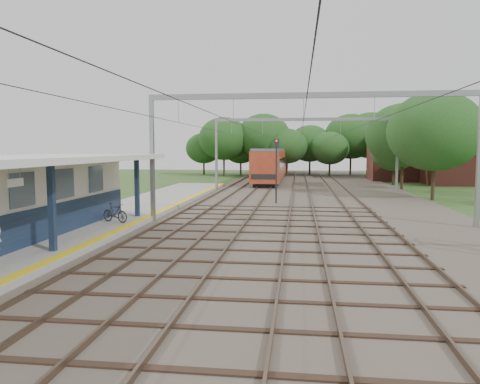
{
  "coord_description": "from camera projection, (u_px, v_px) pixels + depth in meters",
  "views": [
    {
      "loc": [
        3.02,
        -9.86,
        4.08
      ],
      "look_at": [
        -0.36,
        16.72,
        1.6
      ],
      "focal_mm": 35.0,
      "sensor_mm": 36.0,
      "label": 1
    }
  ],
  "objects": [
    {
      "name": "ground",
      "position": [
        162.0,
        331.0,
        10.5
      ],
      "size": [
        160.0,
        160.0,
        0.0
      ],
      "primitive_type": "plane",
      "color": "#2D4C1E",
      "rests_on": "ground"
    },
    {
      "name": "ballast_bed",
      "position": [
        311.0,
        196.0,
        39.62
      ],
      "size": [
        18.0,
        90.0,
        0.1
      ],
      "primitive_type": "cube",
      "color": "#473D33",
      "rests_on": "ground"
    },
    {
      "name": "platform",
      "position": [
        103.0,
        221.0,
        25.25
      ],
      "size": [
        5.0,
        52.0,
        0.35
      ],
      "primitive_type": "cube",
      "color": "gray",
      "rests_on": "ground"
    },
    {
      "name": "yellow_stripe",
      "position": [
        143.0,
        219.0,
        24.95
      ],
      "size": [
        0.45,
        52.0,
        0.01
      ],
      "primitive_type": "cube",
      "color": "yellow",
      "rests_on": "platform"
    },
    {
      "name": "canopy",
      "position": [
        2.0,
        161.0,
        17.06
      ],
      "size": [
        6.4,
        20.0,
        3.44
      ],
      "color": "#12213A",
      "rests_on": "platform"
    },
    {
      "name": "rail_tracks",
      "position": [
        281.0,
        195.0,
        39.93
      ],
      "size": [
        11.8,
        88.0,
        0.15
      ],
      "color": "brown",
      "rests_on": "ballast_bed"
    },
    {
      "name": "catenary_system",
      "position": [
        305.0,
        129.0,
        34.54
      ],
      "size": [
        17.22,
        88.0,
        7.0
      ],
      "color": "gray",
      "rests_on": "ground"
    },
    {
      "name": "tree_band",
      "position": [
        306.0,
        143.0,
        65.99
      ],
      "size": [
        31.72,
        30.88,
        8.82
      ],
      "color": "#382619",
      "rests_on": "ground"
    },
    {
      "name": "house_near",
      "position": [
        459.0,
        158.0,
        53.02
      ],
      "size": [
        7.0,
        6.12,
        7.89
      ],
      "color": "brown",
      "rests_on": "ground"
    },
    {
      "name": "house_far",
      "position": [
        402.0,
        156.0,
        59.55
      ],
      "size": [
        8.0,
        6.12,
        8.66
      ],
      "color": "brown",
      "rests_on": "ground"
    },
    {
      "name": "bicycle",
      "position": [
        115.0,
        213.0,
        23.71
      ],
      "size": [
        1.68,
        1.04,
        0.98
      ],
      "primitive_type": "imported",
      "rotation": [
        0.0,
        0.0,
        1.18
      ],
      "color": "black",
      "rests_on": "platform"
    },
    {
      "name": "train",
      "position": [
        274.0,
        162.0,
        65.54
      ],
      "size": [
        3.06,
        38.07,
        4.01
      ],
      "color": "black",
      "rests_on": "ballast_bed"
    },
    {
      "name": "signal_post",
      "position": [
        276.0,
        162.0,
        34.06
      ],
      "size": [
        0.36,
        0.3,
        4.81
      ],
      "rotation": [
        0.0,
        0.0,
        0.17
      ],
      "color": "black",
      "rests_on": "ground"
    }
  ]
}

